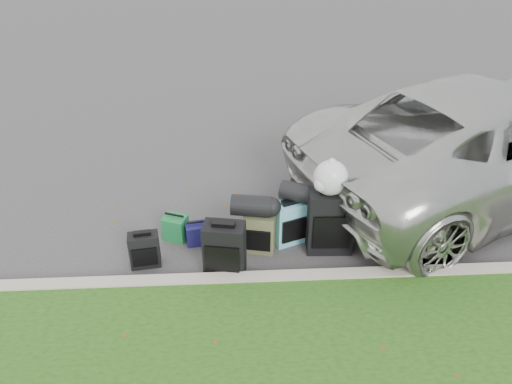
{
  "coord_description": "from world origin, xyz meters",
  "views": [
    {
      "loc": [
        -0.39,
        -5.39,
        4.07
      ],
      "look_at": [
        -0.1,
        0.2,
        0.55
      ],
      "focal_mm": 35.0,
      "sensor_mm": 36.0,
      "label": 1
    }
  ],
  "objects_px": {
    "suitcase_large_black_right": "(330,221)",
    "tote_green": "(176,228)",
    "suv": "(492,138)",
    "suitcase_olive": "(259,233)",
    "suitcase_large_black_left": "(225,249)",
    "tote_navy": "(196,234)",
    "suitcase_teal": "(289,223)",
    "suitcase_small_black": "(145,250)"
  },
  "relations": [
    {
      "from": "suitcase_teal",
      "to": "suitcase_large_black_right",
      "type": "relative_size",
      "value": 0.69
    },
    {
      "from": "suitcase_small_black",
      "to": "suitcase_large_black_right",
      "type": "xyz_separation_m",
      "value": [
        2.31,
        0.21,
        0.2
      ]
    },
    {
      "from": "suv",
      "to": "suitcase_olive",
      "type": "height_order",
      "value": "suv"
    },
    {
      "from": "suitcase_large_black_right",
      "to": "suitcase_large_black_left",
      "type": "bearing_deg",
      "value": -161.16
    },
    {
      "from": "suitcase_large_black_right",
      "to": "suitcase_olive",
      "type": "bearing_deg",
      "value": -178.83
    },
    {
      "from": "suitcase_large_black_left",
      "to": "tote_navy",
      "type": "height_order",
      "value": "suitcase_large_black_left"
    },
    {
      "from": "suv",
      "to": "suitcase_large_black_left",
      "type": "bearing_deg",
      "value": 92.08
    },
    {
      "from": "suitcase_large_black_left",
      "to": "suitcase_olive",
      "type": "relative_size",
      "value": 1.3
    },
    {
      "from": "suv",
      "to": "tote_green",
      "type": "relative_size",
      "value": 18.17
    },
    {
      "from": "suitcase_olive",
      "to": "suitcase_large_black_left",
      "type": "bearing_deg",
      "value": -124.85
    },
    {
      "from": "suitcase_large_black_left",
      "to": "suitcase_large_black_right",
      "type": "distance_m",
      "value": 1.39
    },
    {
      "from": "suitcase_olive",
      "to": "suitcase_large_black_right",
      "type": "height_order",
      "value": "suitcase_large_black_right"
    },
    {
      "from": "suitcase_olive",
      "to": "suitcase_teal",
      "type": "distance_m",
      "value": 0.43
    },
    {
      "from": "tote_navy",
      "to": "suitcase_olive",
      "type": "bearing_deg",
      "value": -22.78
    },
    {
      "from": "suitcase_olive",
      "to": "tote_green",
      "type": "distance_m",
      "value": 1.14
    },
    {
      "from": "suitcase_large_black_right",
      "to": "tote_green",
      "type": "bearing_deg",
      "value": 173.0
    },
    {
      "from": "tote_green",
      "to": "suitcase_teal",
      "type": "bearing_deg",
      "value": 15.14
    },
    {
      "from": "suv",
      "to": "suitcase_olive",
      "type": "relative_size",
      "value": 11.21
    },
    {
      "from": "tote_navy",
      "to": "suitcase_large_black_right",
      "type": "bearing_deg",
      "value": -16.47
    },
    {
      "from": "suitcase_olive",
      "to": "suv",
      "type": "bearing_deg",
      "value": 33.05
    },
    {
      "from": "suv",
      "to": "suitcase_olive",
      "type": "xyz_separation_m",
      "value": [
        -3.52,
        -1.38,
        -0.57
      ]
    },
    {
      "from": "suv",
      "to": "tote_green",
      "type": "xyz_separation_m",
      "value": [
        -4.61,
        -1.07,
        -0.67
      ]
    },
    {
      "from": "suitcase_olive",
      "to": "suitcase_teal",
      "type": "xyz_separation_m",
      "value": [
        0.4,
        0.16,
        0.03
      ]
    },
    {
      "from": "suitcase_olive",
      "to": "suitcase_large_black_right",
      "type": "xyz_separation_m",
      "value": [
        0.89,
        -0.02,
        0.16
      ]
    },
    {
      "from": "suitcase_large_black_right",
      "to": "suv",
      "type": "bearing_deg",
      "value": 30.03
    },
    {
      "from": "suitcase_large_black_left",
      "to": "suitcase_teal",
      "type": "xyz_separation_m",
      "value": [
        0.84,
        0.57,
        -0.05
      ]
    },
    {
      "from": "suitcase_small_black",
      "to": "suitcase_teal",
      "type": "height_order",
      "value": "suitcase_teal"
    },
    {
      "from": "suitcase_teal",
      "to": "suitcase_large_black_left",
      "type": "bearing_deg",
      "value": -166.65
    },
    {
      "from": "suitcase_small_black",
      "to": "suitcase_large_black_left",
      "type": "height_order",
      "value": "suitcase_large_black_left"
    },
    {
      "from": "suv",
      "to": "suitcase_large_black_left",
      "type": "height_order",
      "value": "suv"
    },
    {
      "from": "suitcase_teal",
      "to": "tote_navy",
      "type": "xyz_separation_m",
      "value": [
        -1.21,
        0.03,
        -0.15
      ]
    },
    {
      "from": "suitcase_small_black",
      "to": "suitcase_large_black_left",
      "type": "relative_size",
      "value": 0.65
    },
    {
      "from": "suitcase_large_black_right",
      "to": "tote_green",
      "type": "relative_size",
      "value": 2.57
    },
    {
      "from": "suitcase_large_black_right",
      "to": "suitcase_small_black",
      "type": "bearing_deg",
      "value": -172.71
    },
    {
      "from": "suitcase_teal",
      "to": "suitcase_large_black_right",
      "type": "xyz_separation_m",
      "value": [
        0.49,
        -0.17,
        0.13
      ]
    },
    {
      "from": "suitcase_teal",
      "to": "tote_green",
      "type": "bearing_deg",
      "value": 153.47
    },
    {
      "from": "suitcase_olive",
      "to": "tote_navy",
      "type": "distance_m",
      "value": 0.84
    },
    {
      "from": "suitcase_teal",
      "to": "suitcase_olive",
      "type": "bearing_deg",
      "value": -179.36
    },
    {
      "from": "suitcase_large_black_right",
      "to": "tote_navy",
      "type": "bearing_deg",
      "value": 175.27
    },
    {
      "from": "suitcase_olive",
      "to": "tote_green",
      "type": "xyz_separation_m",
      "value": [
        -1.09,
        0.3,
        -0.1
      ]
    },
    {
      "from": "suitcase_large_black_right",
      "to": "tote_green",
      "type": "height_order",
      "value": "suitcase_large_black_right"
    },
    {
      "from": "suv",
      "to": "tote_navy",
      "type": "bearing_deg",
      "value": 83.06
    }
  ]
}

